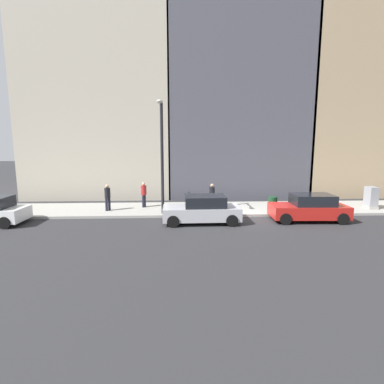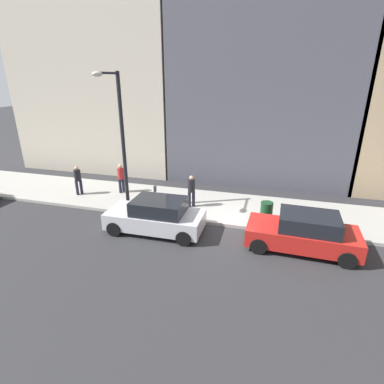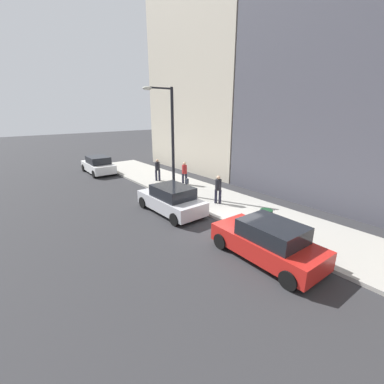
% 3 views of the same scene
% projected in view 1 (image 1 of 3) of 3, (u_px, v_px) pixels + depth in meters
% --- Properties ---
extents(ground_plane, '(120.00, 120.00, 0.00)m').
position_uv_depth(ground_plane, '(251.00, 217.00, 17.89)').
color(ground_plane, '#2B2B2D').
extents(sidewalk, '(4.00, 36.00, 0.15)m').
position_uv_depth(sidewalk, '(243.00, 208.00, 19.85)').
color(sidewalk, '#9E9B93').
rests_on(sidewalk, ground).
extents(parked_car_red, '(2.05, 4.26, 1.52)m').
position_uv_depth(parked_car_red, '(309.00, 208.00, 16.90)').
color(parked_car_red, red).
rests_on(parked_car_red, ground).
extents(parked_car_silver, '(1.97, 4.22, 1.52)m').
position_uv_depth(parked_car_silver, '(202.00, 210.00, 16.46)').
color(parked_car_silver, '#B7B7BC').
rests_on(parked_car_silver, ground).
extents(parking_meter, '(0.14, 0.10, 1.35)m').
position_uv_depth(parking_meter, '(189.00, 200.00, 18.01)').
color(parking_meter, slate).
rests_on(parking_meter, sidewalk).
extents(utility_box, '(0.83, 0.61, 1.43)m').
position_uv_depth(utility_box, '(371.00, 198.00, 19.40)').
color(utility_box, '#A8A399').
rests_on(utility_box, sidewalk).
extents(streetlamp, '(1.97, 0.32, 6.50)m').
position_uv_depth(streetlamp, '(162.00, 149.00, 17.29)').
color(streetlamp, black).
rests_on(streetlamp, sidewalk).
extents(trash_bin, '(0.56, 0.56, 0.90)m').
position_uv_depth(trash_bin, '(273.00, 204.00, 18.75)').
color(trash_bin, '#14381E').
rests_on(trash_bin, sidewalk).
extents(pedestrian_near_meter, '(0.36, 0.36, 1.66)m').
position_uv_depth(pedestrian_near_meter, '(212.00, 195.00, 19.12)').
color(pedestrian_near_meter, '#1E1E2D').
rests_on(pedestrian_near_meter, sidewalk).
extents(pedestrian_midblock, '(0.39, 0.36, 1.66)m').
position_uv_depth(pedestrian_midblock, '(144.00, 193.00, 19.82)').
color(pedestrian_midblock, '#1E1E2D').
rests_on(pedestrian_midblock, sidewalk).
extents(pedestrian_far_corner, '(0.36, 0.36, 1.66)m').
position_uv_depth(pedestrian_far_corner, '(108.00, 196.00, 18.78)').
color(pedestrian_far_corner, '#1E1E2D').
rests_on(pedestrian_far_corner, sidewalk).
extents(office_tower_left, '(11.39, 11.39, 24.74)m').
position_uv_depth(office_tower_left, '(351.00, 55.00, 27.47)').
color(office_tower_left, tan).
rests_on(office_tower_left, ground).
extents(office_block_center, '(11.07, 11.07, 20.11)m').
position_uv_depth(office_block_center, '(232.00, 80.00, 27.19)').
color(office_block_center, '#4C4C56').
rests_on(office_block_center, ground).
extents(office_tower_right, '(11.33, 11.33, 24.44)m').
position_uv_depth(office_tower_right, '(105.00, 53.00, 26.46)').
color(office_tower_right, '#BCB29E').
rests_on(office_tower_right, ground).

